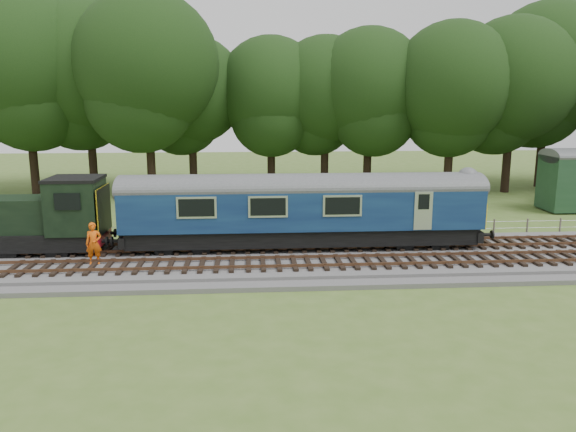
{
  "coord_description": "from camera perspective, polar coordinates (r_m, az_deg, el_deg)",
  "views": [
    {
      "loc": [
        -6.2,
        -26.4,
        7.76
      ],
      "look_at": [
        -4.25,
        1.4,
        2.0
      ],
      "focal_mm": 35.0,
      "sensor_mm": 36.0,
      "label": 1
    }
  ],
  "objects": [
    {
      "name": "track_north",
      "position": [
        29.42,
        8.29,
        -2.91
      ],
      "size": [
        67.2,
        2.4,
        0.21
      ],
      "color": "black",
      "rests_on": "ballast"
    },
    {
      "name": "track_south",
      "position": [
        26.6,
        9.65,
        -4.52
      ],
      "size": [
        67.2,
        2.4,
        0.21
      ],
      "color": "black",
      "rests_on": "ballast"
    },
    {
      "name": "shunter_loco",
      "position": [
        30.53,
        -25.5,
        -0.4
      ],
      "size": [
        8.92,
        2.6,
        3.38
      ],
      "color": "black",
      "rests_on": "ground"
    },
    {
      "name": "ground",
      "position": [
        28.21,
        8.86,
        -4.43
      ],
      "size": [
        120.0,
        120.0,
        0.0
      ],
      "primitive_type": "plane",
      "color": "#4A6826",
      "rests_on": "ground"
    },
    {
      "name": "worker",
      "position": [
        27.24,
        -19.13,
        -2.65
      ],
      "size": [
        0.79,
        0.59,
        1.95
      ],
      "primitive_type": "imported",
      "rotation": [
        0.0,
        0.0,
        0.19
      ],
      "color": "#EF590C",
      "rests_on": "ballast"
    },
    {
      "name": "tree_line",
      "position": [
        49.41,
        3.24,
        2.62
      ],
      "size": [
        70.0,
        8.0,
        18.0
      ],
      "primitive_type": null,
      "color": "black",
      "rests_on": "ground"
    },
    {
      "name": "fence",
      "position": [
        32.46,
        7.12,
        -2.25
      ],
      "size": [
        64.0,
        0.12,
        1.0
      ],
      "primitive_type": null,
      "color": "#6B6054",
      "rests_on": "ground"
    },
    {
      "name": "dmu_railcar",
      "position": [
        28.41,
        1.51,
        1.22
      ],
      "size": [
        18.05,
        2.86,
        3.88
      ],
      "color": "black",
      "rests_on": "ground"
    },
    {
      "name": "ballast",
      "position": [
        28.16,
        8.87,
        -4.09
      ],
      "size": [
        70.0,
        7.0,
        0.35
      ],
      "primitive_type": "cube",
      "color": "#4C4C4F",
      "rests_on": "ground"
    }
  ]
}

